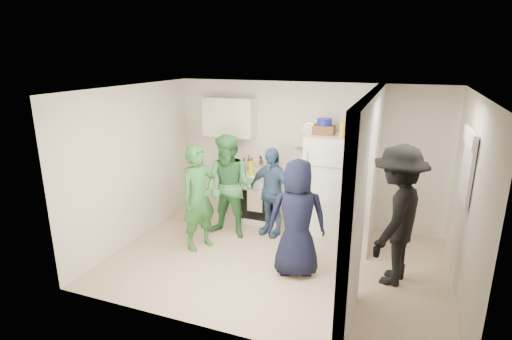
{
  "coord_description": "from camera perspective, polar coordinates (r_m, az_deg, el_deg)",
  "views": [
    {
      "loc": [
        1.62,
        -5.06,
        2.96
      ],
      "look_at": [
        -0.46,
        0.4,
        1.25
      ],
      "focal_mm": 28.0,
      "sensor_mm": 36.0,
      "label": 1
    }
  ],
  "objects": [
    {
      "name": "bottle_h",
      "position": [
        7.09,
        -1.72,
        0.66
      ],
      "size": [
        0.07,
        0.07,
        0.28
      ],
      "primitive_type": "cylinder",
      "color": "silver",
      "rests_on": "stove"
    },
    {
      "name": "stove",
      "position": [
        7.28,
        0.82,
        -3.81
      ],
      "size": [
        0.76,
        0.63,
        0.91
      ],
      "primitive_type": "cube",
      "color": "white",
      "rests_on": "floor"
    },
    {
      "name": "bottle_b",
      "position": [
        7.1,
        -0.61,
        0.67
      ],
      "size": [
        0.08,
        0.08,
        0.27
      ],
      "primitive_type": "cylinder",
      "color": "#1D5823",
      "rests_on": "stove"
    },
    {
      "name": "nook_window_frame",
      "position": [
        5.47,
        27.99,
        0.52
      ],
      "size": [
        0.04,
        0.76,
        0.86
      ],
      "primitive_type": "cube",
      "color": "white",
      "rests_on": "wall_right"
    },
    {
      "name": "wall_front",
      "position": [
        4.1,
        -4.51,
        -8.37
      ],
      "size": [
        4.8,
        0.0,
        4.8
      ],
      "primitive_type": "plane",
      "rotation": [
        -1.57,
        0.0,
        0.0
      ],
      "color": "silver",
      "rests_on": "floor"
    },
    {
      "name": "nook_valance",
      "position": [
        5.39,
        28.22,
        4.13
      ],
      "size": [
        0.04,
        0.82,
        0.18
      ],
      "primitive_type": "cube",
      "color": "white",
      "rests_on": "wall_right"
    },
    {
      "name": "fridge",
      "position": [
        6.84,
        10.05,
        -2.0
      ],
      "size": [
        0.69,
        0.67,
        1.68
      ],
      "primitive_type": "cube",
      "color": "white",
      "rests_on": "floor"
    },
    {
      "name": "wall_right",
      "position": [
        5.4,
        28.03,
        -4.15
      ],
      "size": [
        0.0,
        3.4,
        3.4
      ],
      "primitive_type": "plane",
      "rotation": [
        1.57,
        0.0,
        -1.57
      ],
      "color": "silver",
      "rests_on": "floor"
    },
    {
      "name": "floor",
      "position": [
        6.08,
        2.76,
        -12.84
      ],
      "size": [
        4.8,
        4.8,
        0.0
      ],
      "primitive_type": "plane",
      "color": "#CAB08F",
      "rests_on": "ground"
    },
    {
      "name": "bottle_g",
      "position": [
        7.15,
        3.04,
        0.96
      ],
      "size": [
        0.08,
        0.08,
        0.32
      ],
      "primitive_type": "cylinder",
      "color": "#A58536",
      "rests_on": "stove"
    },
    {
      "name": "bottle_a",
      "position": [
        7.29,
        -1.03,
        1.09
      ],
      "size": [
        0.06,
        0.06,
        0.28
      ],
      "primitive_type": "cylinder",
      "color": "maroon",
      "rests_on": "stove"
    },
    {
      "name": "partition_header",
      "position": [
        5.12,
        16.13,
        8.29
      ],
      "size": [
        0.12,
        1.0,
        0.4
      ],
      "primitive_type": "cube",
      "color": "silver",
      "rests_on": "partition_pier_back"
    },
    {
      "name": "bottle_d",
      "position": [
        7.04,
        0.74,
        0.71
      ],
      "size": [
        0.07,
        0.07,
        0.32
      ],
      "primitive_type": "cylinder",
      "color": "#5A290F",
      "rests_on": "stove"
    },
    {
      "name": "yellow_cup_stack_top",
      "position": [
        6.47,
        12.22,
        5.66
      ],
      "size": [
        0.09,
        0.09,
        0.25
      ],
      "primitive_type": "cylinder",
      "color": "yellow",
      "rests_on": "fridge"
    },
    {
      "name": "red_cup",
      "position": [
        6.87,
        1.99,
        -0.55
      ],
      "size": [
        0.09,
        0.09,
        0.12
      ],
      "primitive_type": "cylinder",
      "color": "red",
      "rests_on": "stove"
    },
    {
      "name": "person_nook",
      "position": [
        5.51,
        19.43,
        -6.19
      ],
      "size": [
        0.98,
        1.35,
        1.88
      ],
      "primitive_type": "imported",
      "rotation": [
        0.0,
        0.0,
        -1.82
      ],
      "color": "black",
      "rests_on": "floor"
    },
    {
      "name": "person_denim",
      "position": [
        6.63,
        2.18,
        -3.14
      ],
      "size": [
        0.95,
        0.6,
        1.51
      ],
      "primitive_type": "imported",
      "rotation": [
        0.0,
        0.0,
        -0.29
      ],
      "color": "#39577C",
      "rests_on": "floor"
    },
    {
      "name": "partition_pier_front",
      "position": [
        4.33,
        13.68,
        -7.42
      ],
      "size": [
        0.12,
        1.2,
        2.5
      ],
      "primitive_type": "cube",
      "color": "silver",
      "rests_on": "floor"
    },
    {
      "name": "upper_cabinet",
      "position": [
        7.32,
        -3.82,
        7.57
      ],
      "size": [
        0.95,
        0.34,
        0.7
      ],
      "primitive_type": "cube",
      "color": "silver",
      "rests_on": "wall_back"
    },
    {
      "name": "person_green_center",
      "position": [
        6.53,
        -3.8,
        -2.46
      ],
      "size": [
        0.87,
        0.7,
        1.72
      ],
      "primitive_type": "imported",
      "rotation": [
        0.0,
        0.0,
        -0.05
      ],
      "color": "#377E41",
      "rests_on": "floor"
    },
    {
      "name": "ceiling",
      "position": [
        5.33,
        3.13,
        11.35
      ],
      "size": [
        4.8,
        4.8,
        0.0
      ],
      "primitive_type": "plane",
      "rotation": [
        3.14,
        0.0,
        0.0
      ],
      "color": "white",
      "rests_on": "wall_back"
    },
    {
      "name": "nook_window",
      "position": [
        5.47,
        28.15,
        0.51
      ],
      "size": [
        0.03,
        0.7,
        0.8
      ],
      "primitive_type": "cube",
      "color": "black",
      "rests_on": "wall_right"
    },
    {
      "name": "bottle_c",
      "position": [
        7.26,
        0.56,
        1.05
      ],
      "size": [
        0.07,
        0.07,
        0.28
      ],
      "primitive_type": "cylinder",
      "color": "silver",
      "rests_on": "stove"
    },
    {
      "name": "wicker_basket",
      "position": [
        6.68,
        9.67,
        5.69
      ],
      "size": [
        0.35,
        0.25,
        0.15
      ],
      "primitive_type": "cube",
      "color": "brown",
      "rests_on": "fridge"
    },
    {
      "name": "bottle_f",
      "position": [
        7.05,
        2.18,
        0.74
      ],
      "size": [
        0.07,
        0.07,
        0.32
      ],
      "primitive_type": "cylinder",
      "color": "#133419",
      "rests_on": "stove"
    },
    {
      "name": "wall_back",
      "position": [
        7.16,
        7.14,
        2.37
      ],
      "size": [
        4.8,
        0.0,
        4.8
      ],
      "primitive_type": "plane",
      "rotation": [
        1.57,
        0.0,
        0.0
      ],
      "color": "silver",
      "rests_on": "floor"
    },
    {
      "name": "wall_left",
      "position": [
        6.68,
        -17.05,
        0.76
      ],
      "size": [
        0.0,
        3.4,
        3.4
      ],
      "primitive_type": "plane",
      "rotation": [
        1.57,
        0.0,
        1.57
      ],
      "color": "silver",
      "rests_on": "floor"
    },
    {
      "name": "spice_shelf",
      "position": [
        7.08,
        7.07,
        3.06
      ],
      "size": [
        0.35,
        0.08,
        0.03
      ],
      "primitive_type": "cube",
      "color": "olive",
      "rests_on": "wall_back"
    },
    {
      "name": "yellow_cup_stack_stove",
      "position": [
        6.95,
        -0.71,
        0.2
      ],
      "size": [
        0.09,
        0.09,
        0.25
      ],
      "primitive_type": "cylinder",
      "color": "yellow",
      "rests_on": "stove"
    },
    {
      "name": "partition_pier_back",
      "position": [
        6.4,
        16.3,
        0.16
      ],
      "size": [
        0.12,
        1.2,
        2.5
      ],
      "primitive_type": "cube",
      "color": "silver",
      "rests_on": "floor"
    },
    {
      "name": "bottle_e",
      "position": [
        7.25,
        2.09,
        0.85
      ],
      "size": [
        0.07,
        0.07,
        0.24
      ],
      "primitive_type": "cylinder",
      "color": "#A1A9B2",
      "rests_on": "stove"
    },
    {
      "name": "person_green_left",
      "position": [
        6.2,
        -8.18,
        -3.97
      ],
      "size": [
        0.62,
        0.72,
        1.65
      ],
      "primitive_type": "imported",
      "rotation": [
        0.0,
        0.0,
        1.12
      ],
      "color": "#2F6D2B",
      "rests_on": "floor"
    },
    {
      "name": "blue_bowl",
      "position": [
        6.66,
        9.73,
        6.79
      ],
      "size": [
        0.24,
        0.24,
        0.11
      ],
      "primitive_type": "cylinder",
      "color": "#16199A",
      "rests_on": "wicker_basket"
    },
    {
      "name": "person_navy",
      "position": [
        5.45,
        5.9,
        -6.89
      ],
      "size": [
        0.93,
        0.75,
        1.64
      ],
      "primitive_type": "imported",
      "rotation": [
        0.0,
        0.0,
        -2.81
      ],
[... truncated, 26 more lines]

